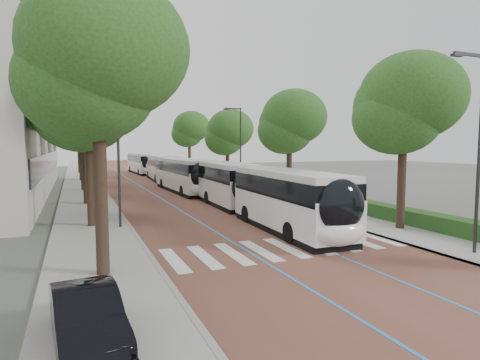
% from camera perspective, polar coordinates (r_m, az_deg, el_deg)
% --- Properties ---
extents(ground, '(160.00, 160.00, 0.00)m').
position_cam_1_polar(ground, '(17.08, 7.59, -10.43)').
color(ground, '#51544C').
rests_on(ground, ground).
extents(road, '(11.00, 140.00, 0.02)m').
position_cam_1_polar(road, '(55.04, -13.79, 0.14)').
color(road, brown).
rests_on(road, ground).
extents(sidewalk_left, '(4.00, 140.00, 0.12)m').
position_cam_1_polar(sidewalk_left, '(54.41, -21.62, -0.07)').
color(sidewalk_left, gray).
rests_on(sidewalk_left, ground).
extents(sidewalk_right, '(4.00, 140.00, 0.12)m').
position_cam_1_polar(sidewalk_right, '(56.66, -6.28, 0.44)').
color(sidewalk_right, gray).
rests_on(sidewalk_right, ground).
extents(kerb_left, '(0.20, 140.00, 0.14)m').
position_cam_1_polar(kerb_left, '(54.47, -19.62, -0.00)').
color(kerb_left, gray).
rests_on(kerb_left, ground).
extents(kerb_right, '(0.20, 140.00, 0.14)m').
position_cam_1_polar(kerb_right, '(56.16, -8.14, 0.38)').
color(kerb_right, gray).
rests_on(kerb_right, ground).
extents(zebra_crossing, '(10.55, 3.60, 0.01)m').
position_cam_1_polar(zebra_crossing, '(18.01, 6.53, -9.52)').
color(zebra_crossing, silver).
rests_on(zebra_crossing, ground).
extents(lane_line_left, '(0.12, 126.00, 0.01)m').
position_cam_1_polar(lane_line_left, '(54.82, -15.45, 0.10)').
color(lane_line_left, '#287FCC').
rests_on(lane_line_left, road).
extents(lane_line_right, '(0.12, 126.00, 0.01)m').
position_cam_1_polar(lane_line_right, '(55.31, -12.16, 0.21)').
color(lane_line_right, '#287FCC').
rests_on(lane_line_right, road).
extents(hedge, '(1.20, 14.00, 0.80)m').
position_cam_1_polar(hedge, '(22.84, 27.87, -5.70)').
color(hedge, '#204518').
rests_on(hedge, sidewalk_right).
extents(streetlight_near, '(1.82, 0.20, 8.00)m').
position_cam_1_polar(streetlight_near, '(18.68, 30.65, 5.18)').
color(streetlight_near, '#28282B').
rests_on(streetlight_near, sidewalk_right).
extents(streetlight_far, '(1.82, 0.20, 8.00)m').
position_cam_1_polar(streetlight_far, '(39.18, -0.16, 5.42)').
color(streetlight_far, '#28282B').
rests_on(streetlight_far, sidewalk_right).
extents(lamp_post_left, '(0.14, 0.14, 8.00)m').
position_cam_1_polar(lamp_post_left, '(22.34, -16.91, 3.73)').
color(lamp_post_left, '#28282B').
rests_on(lamp_post_left, sidewalk_left).
extents(trees_left, '(6.16, 60.54, 9.47)m').
position_cam_1_polar(trees_left, '(39.48, -21.56, 8.00)').
color(trees_left, black).
rests_on(trees_left, ground).
extents(trees_right, '(5.46, 47.42, 8.98)m').
position_cam_1_polar(trees_right, '(39.88, 1.15, 7.46)').
color(trees_right, black).
rests_on(trees_right, ground).
extents(lead_bus, '(3.00, 18.46, 3.20)m').
position_cam_1_polar(lead_bus, '(24.53, 2.76, -1.80)').
color(lead_bus, black).
rests_on(lead_bus, ground).
extents(bus_queued_0, '(2.94, 12.47, 3.20)m').
position_cam_1_polar(bus_queued_0, '(38.84, -7.91, 0.66)').
color(bus_queued_0, white).
rests_on(bus_queued_0, ground).
extents(bus_queued_1, '(3.15, 12.51, 3.20)m').
position_cam_1_polar(bus_queued_1, '(52.06, -11.10, 1.70)').
color(bus_queued_1, white).
rests_on(bus_queued_1, ground).
extents(bus_queued_2, '(2.97, 12.48, 3.20)m').
position_cam_1_polar(bus_queued_2, '(65.28, -13.72, 2.30)').
color(bus_queued_2, white).
rests_on(bus_queued_2, ground).
extents(parked_car, '(1.72, 4.00, 1.28)m').
position_cam_1_polar(parked_car, '(9.89, -20.94, -17.75)').
color(parked_car, black).
rests_on(parked_car, sidewalk_left).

